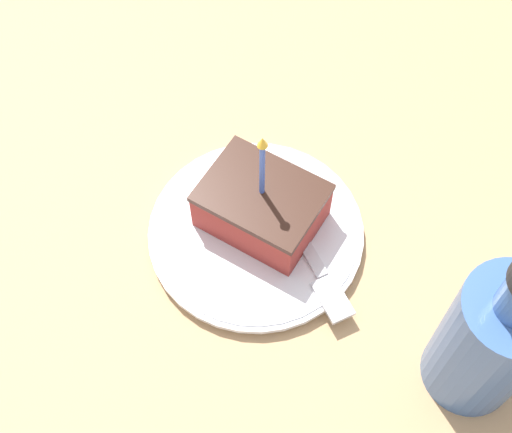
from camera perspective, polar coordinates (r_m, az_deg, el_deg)
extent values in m
cube|color=tan|center=(0.73, -2.63, -3.16)|extent=(2.40, 2.40, 0.04)
cylinder|color=silver|center=(0.71, 0.00, -1.33)|extent=(0.20, 0.20, 0.01)
cylinder|color=silver|center=(0.71, 0.00, -1.22)|extent=(0.21, 0.21, 0.01)
cube|color=#99332D|center=(0.69, 0.46, 0.75)|extent=(0.08, 0.11, 0.05)
cube|color=#381E14|center=(0.67, 0.47, 1.88)|extent=(0.08, 0.11, 0.01)
cylinder|color=#4C72E0|center=(0.64, 0.50, 3.78)|extent=(0.01, 0.01, 0.07)
cone|color=yellow|center=(0.60, 0.53, 5.99)|extent=(0.01, 0.01, 0.01)
cube|color=silver|center=(0.71, 2.74, -0.23)|extent=(0.09, 0.12, 0.00)
cube|color=silver|center=(0.67, 6.28, -6.34)|extent=(0.04, 0.05, 0.00)
cylinder|color=#3F66A5|center=(0.62, 18.12, -9.60)|extent=(0.08, 0.08, 0.15)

